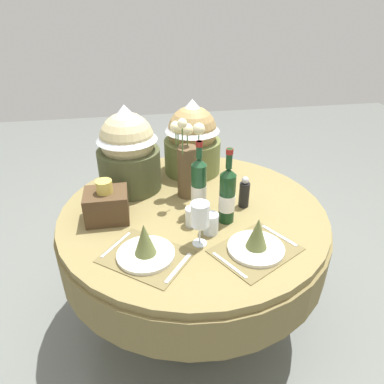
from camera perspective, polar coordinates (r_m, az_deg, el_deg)
ground at (r=2.26m, az=0.15°, el=-18.86°), size 8.00×8.00×0.00m
dining_table at (r=1.86m, az=0.18°, el=-6.58°), size 1.35×1.35×0.74m
place_setting_left at (r=1.46m, az=-7.56°, el=-8.91°), size 0.43×0.41×0.16m
place_setting_right at (r=1.51m, az=10.41°, el=-7.88°), size 0.42×0.39×0.16m
flower_vase at (r=1.81m, az=-0.86°, el=4.88°), size 0.16×0.16×0.45m
wine_bottle_left at (r=1.63m, az=5.71°, el=-0.52°), size 0.08×0.08×0.37m
wine_bottle_centre at (r=1.68m, az=1.10°, el=0.91°), size 0.07×0.07×0.37m
wine_glass_left at (r=1.46m, az=1.31°, el=-3.77°), size 0.08×0.08×0.20m
tumbler_near_left at (r=1.64m, az=0.03°, el=-4.01°), size 0.07×0.07×0.09m
tumbler_mid at (r=1.59m, az=3.03°, el=-5.11°), size 0.07×0.07×0.10m
pepper_mill at (r=1.78m, az=8.45°, el=-0.18°), size 0.05×0.05×0.17m
gift_tub_back_left at (r=1.90m, az=-10.35°, el=7.28°), size 0.33×0.33×0.47m
gift_tub_back_centre at (r=2.07m, az=0.05°, el=9.16°), size 0.33×0.33×0.44m
woven_basket_side_left at (r=1.71m, az=-13.64°, el=-1.95°), size 0.20×0.17×0.20m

